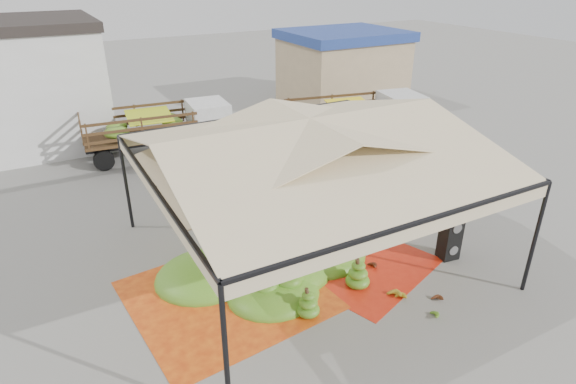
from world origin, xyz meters
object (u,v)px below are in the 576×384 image
speaker_stack (450,236)px  vendor (223,188)px  banana_heap (269,246)px  truck_right (362,115)px  truck_left (164,125)px

speaker_stack → vendor: (-4.41, 5.82, 0.05)m
vendor → banana_heap: bearing=96.9°
speaker_stack → truck_right: bearing=76.8°
banana_heap → vendor: (0.20, 3.86, 0.10)m
truck_left → truck_right: size_ratio=0.96×
banana_heap → truck_right: (8.16, 7.00, 0.64)m
banana_heap → vendor: 3.86m
vendor → truck_left: bearing=-77.6°
banana_heap → truck_left: 9.89m
speaker_stack → vendor: 7.30m
truck_left → speaker_stack: bearing=-63.4°
speaker_stack → banana_heap: bearing=165.3°
vendor → truck_right: size_ratio=0.23×
vendor → speaker_stack: bearing=137.0°
truck_right → speaker_stack: bearing=-100.8°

